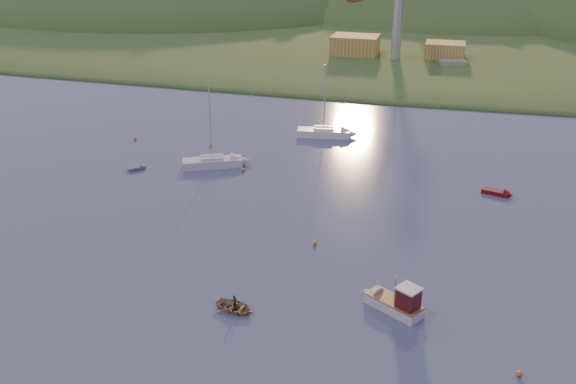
% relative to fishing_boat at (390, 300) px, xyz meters
% --- Properties ---
extents(far_shore, '(620.00, 220.00, 1.50)m').
position_rel_fishing_boat_xyz_m(far_shore, '(-12.39, 208.64, -0.92)').
color(far_shore, '#315522').
rests_on(far_shore, ground).
extents(shore_slope, '(640.00, 150.00, 7.00)m').
position_rel_fishing_boat_xyz_m(shore_slope, '(-12.39, 143.64, -0.92)').
color(shore_slope, '#315522').
rests_on(shore_slope, ground).
extents(hill_left, '(170.00, 140.00, 44.00)m').
position_rel_fishing_boat_xyz_m(hill_left, '(-102.39, 178.64, -0.92)').
color(hill_left, '#315522').
rests_on(hill_left, ground).
extents(hill_center, '(140.00, 120.00, 36.00)m').
position_rel_fishing_boat_xyz_m(hill_center, '(-2.39, 188.64, -0.92)').
color(hill_center, '#315522').
rests_on(hill_center, ground).
extents(hillside_trees, '(280.00, 50.00, 32.00)m').
position_rel_fishing_boat_xyz_m(hillside_trees, '(-12.39, 163.64, -0.92)').
color(hillside_trees, '#224518').
rests_on(hillside_trees, ground).
extents(wharf, '(42.00, 16.00, 2.40)m').
position_rel_fishing_boat_xyz_m(wharf, '(-7.39, 100.64, 0.28)').
color(wharf, slate).
rests_on(wharf, ground).
extents(shed_west, '(11.00, 8.00, 4.80)m').
position_rel_fishing_boat_xyz_m(shed_west, '(-20.39, 101.64, 3.88)').
color(shed_west, '#A77F37').
rests_on(shed_west, wharf).
extents(shed_east, '(9.00, 7.00, 4.00)m').
position_rel_fishing_boat_xyz_m(shed_east, '(0.61, 102.64, 3.48)').
color(shed_east, '#A77F37').
rests_on(shed_east, wharf).
extents(fishing_boat, '(6.67, 5.13, 4.19)m').
position_rel_fishing_boat_xyz_m(fishing_boat, '(0.00, 0.00, 0.00)').
color(fishing_boat, silver).
rests_on(fishing_boat, ground).
extents(sailboat_near, '(8.99, 3.84, 12.07)m').
position_rel_fishing_boat_xyz_m(sailboat_near, '(-16.55, 47.69, -0.15)').
color(sailboat_near, white).
rests_on(sailboat_near, ground).
extents(sailboat_far, '(8.92, 5.94, 11.97)m').
position_rel_fishing_boat_xyz_m(sailboat_far, '(-29.51, 30.05, -0.16)').
color(sailboat_far, silver).
rests_on(sailboat_far, ground).
extents(canoe, '(4.38, 3.57, 0.80)m').
position_rel_fishing_boat_xyz_m(canoe, '(-14.04, -4.19, -0.53)').
color(canoe, '#927A50').
rests_on(canoe, ground).
extents(paddler, '(0.45, 0.58, 1.41)m').
position_rel_fishing_boat_xyz_m(paddler, '(-14.04, -4.19, -0.22)').
color(paddler, black).
rests_on(paddler, ground).
extents(red_tender, '(4.24, 2.44, 1.37)m').
position_rel_fishing_boat_xyz_m(red_tender, '(11.20, 30.15, -0.64)').
color(red_tender, '#570C0D').
rests_on(red_tender, ground).
extents(grey_dinghy, '(2.70, 2.73, 1.05)m').
position_rel_fishing_boat_xyz_m(grey_dinghy, '(-39.43, 26.45, -0.71)').
color(grey_dinghy, '#505769').
rests_on(grey_dinghy, ground).
extents(work_vessel, '(14.93, 8.49, 3.63)m').
position_rel_fishing_boat_xyz_m(work_vessel, '(2.61, 96.64, 0.37)').
color(work_vessel, slate).
rests_on(work_vessel, ground).
extents(buoy_0, '(0.50, 0.50, 0.50)m').
position_rel_fishing_boat_xyz_m(buoy_0, '(11.27, -7.03, -0.67)').
color(buoy_0, orange).
rests_on(buoy_0, ground).
extents(buoy_1, '(0.50, 0.50, 0.50)m').
position_rel_fishing_boat_xyz_m(buoy_1, '(-9.62, 10.40, -0.67)').
color(buoy_1, orange).
rests_on(buoy_1, ground).
extents(buoy_2, '(0.50, 0.50, 0.50)m').
position_rel_fishing_boat_xyz_m(buoy_2, '(-46.11, 37.92, -0.67)').
color(buoy_2, orange).
rests_on(buoy_2, ground).
extents(buoy_3, '(0.50, 0.50, 0.50)m').
position_rel_fishing_boat_xyz_m(buoy_3, '(-32.89, 38.02, -0.67)').
color(buoy_3, orange).
rests_on(buoy_3, ground).
extents(buoy_4, '(0.50, 0.50, 0.50)m').
position_rel_fishing_boat_xyz_m(buoy_4, '(-24.54, 29.37, -0.67)').
color(buoy_4, orange).
rests_on(buoy_4, ground).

